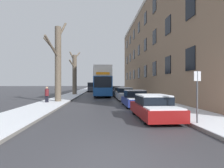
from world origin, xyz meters
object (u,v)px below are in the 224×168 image
bare_tree_left_1 (75,73)px  parked_car_2 (125,94)px  parked_car_0 (154,107)px  parked_car_3 (119,92)px  bare_tree_left_0 (58,62)px  parked_car_1 (135,99)px  parked_car_4 (116,91)px  pedestrian_left_sidewalk (47,94)px  street_sign_post (197,94)px  double_decker_bus (102,80)px  oncoming_van (92,87)px

bare_tree_left_1 → parked_car_2: (7.33, -9.92, -3.08)m
parked_car_0 → parked_car_3: 16.76m
bare_tree_left_0 → parked_car_0: (7.31, -8.64, -3.53)m
bare_tree_left_1 → parked_car_1: bare_tree_left_1 is taller
parked_car_3 → parked_car_4: (-0.00, 5.79, 0.02)m
pedestrian_left_sidewalk → street_sign_post: size_ratio=0.66×
double_decker_bus → oncoming_van: size_ratio=1.97×
bare_tree_left_0 → parked_car_2: size_ratio=1.91×
street_sign_post → parked_car_1: bearing=101.1°
parked_car_1 → double_decker_bus: bearing=100.7°
parked_car_0 → parked_car_1: bearing=90.0°
parked_car_3 → parked_car_2: bearing=-90.0°
bare_tree_left_1 → parked_car_4: size_ratio=1.94×
parked_car_3 → oncoming_van: 18.25m
oncoming_van → double_decker_bus: bearing=-81.6°
double_decker_bus → street_sign_post: 21.26m
bare_tree_left_1 → parked_car_0: (7.33, -20.95, -3.15)m
bare_tree_left_1 → parked_car_2: bearing=-53.5°
parked_car_4 → double_decker_bus: bearing=-125.1°
bare_tree_left_1 → parked_car_2: bare_tree_left_1 is taller
parked_car_2 → parked_car_0: bearing=-90.0°
bare_tree_left_0 → street_sign_post: bare_tree_left_0 is taller
parked_car_2 → parked_car_3: size_ratio=1.04×
bare_tree_left_1 → street_sign_post: bearing=-69.2°
oncoming_van → bare_tree_left_1: bearing=-100.5°
oncoming_van → pedestrian_left_sidewalk: bearing=-97.0°
parked_car_2 → oncoming_van: bearing=101.8°
bare_tree_left_0 → street_sign_post: 13.99m
parked_car_3 → bare_tree_left_1: bearing=150.3°
bare_tree_left_1 → parked_car_1: (7.33, -15.82, -3.12)m
parked_car_1 → parked_car_2: 5.89m
parked_car_3 → parked_car_4: parked_car_4 is taller
bare_tree_left_1 → oncoming_van: (2.47, 13.39, -2.53)m
parked_car_2 → street_sign_post: (1.39, -13.00, 0.76)m
bare_tree_left_0 → parked_car_4: size_ratio=2.11×
bare_tree_left_1 → parked_car_2: size_ratio=1.76×
parked_car_2 → pedestrian_left_sidewalk: (-8.11, -3.36, 0.22)m
parked_car_0 → street_sign_post: street_sign_post is taller
parked_car_3 → street_sign_post: street_sign_post is taller
double_decker_bus → parked_car_2: (2.59, -7.85, -1.84)m
parked_car_2 → parked_car_3: 5.74m
oncoming_van → street_sign_post: 36.85m
double_decker_bus → parked_car_0: size_ratio=2.60×
street_sign_post → bare_tree_left_0: bearing=129.3°
double_decker_bus → parked_car_3: size_ratio=2.65×
bare_tree_left_0 → pedestrian_left_sidewalk: bearing=-129.5°
bare_tree_left_1 → parked_car_4: (7.33, 1.60, -3.08)m
bare_tree_left_1 → pedestrian_left_sidewalk: bearing=-93.4°
bare_tree_left_0 → oncoming_van: 25.98m
street_sign_post → parked_car_4: bearing=93.3°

